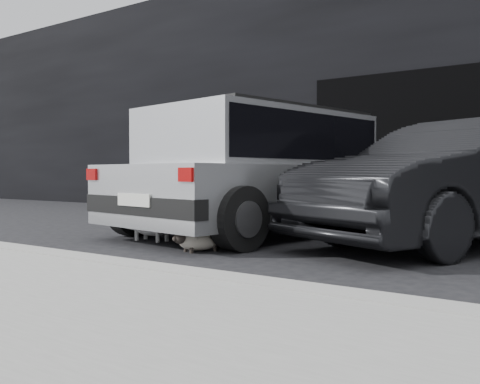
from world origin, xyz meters
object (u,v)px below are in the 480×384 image
Objects in this scene: second_car at (466,182)px; cat_siamese at (197,241)px; silver_hatchback at (266,167)px; cat_white at (154,224)px.

second_car is 3.03m from cat_siamese.
cat_siamese is (-2.12, -2.07, -0.60)m from second_car.
cat_white is (-0.61, -1.50, -0.69)m from silver_hatchback.
cat_siamese is (0.35, -1.87, -0.78)m from silver_hatchback.
silver_hatchback is at bearing 158.70° from cat_white.
second_car is at bearing 119.76° from cat_white.
second_car reaches higher than cat_siamese.
second_car is 3.56m from cat_white.
second_car reaches higher than cat_white.
silver_hatchback is 2.05m from cat_siamese.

